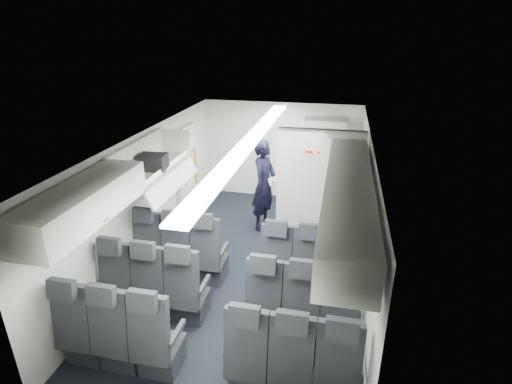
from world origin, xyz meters
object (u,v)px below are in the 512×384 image
at_px(seat_row_front, 243,262).
at_px(carry_on_bag, 153,162).
at_px(seat_row_rear, 202,352).
at_px(galley_unit, 323,163).
at_px(boarding_door, 187,173).
at_px(flight_attendant, 264,185).
at_px(seat_row_mid, 226,300).

height_order(seat_row_front, carry_on_bag, carry_on_bag).
bearing_deg(seat_row_rear, galley_unit, 79.35).
distance_m(galley_unit, boarding_door, 2.84).
xyz_separation_m(seat_row_rear, flight_attendant, (-0.06, 3.74, 0.48)).
bearing_deg(carry_on_bag, flight_attendant, 48.91).
bearing_deg(seat_row_rear, seat_row_mid, 90.00).
xyz_separation_m(seat_row_rear, carry_on_bag, (-1.39, 2.01, 1.39)).
relative_size(seat_row_front, flight_attendant, 1.89).
xyz_separation_m(seat_row_mid, galley_unit, (0.95, 4.15, 0.55)).
bearing_deg(carry_on_bag, seat_row_front, -12.23).
distance_m(seat_row_front, galley_unit, 3.43).
bearing_deg(carry_on_bag, seat_row_rear, -58.84).
height_order(seat_row_front, seat_row_mid, same).
height_order(galley_unit, carry_on_bag, carry_on_bag).
bearing_deg(boarding_door, flight_attendant, -5.25).
xyz_separation_m(seat_row_mid, carry_on_bag, (-1.39, 1.11, 1.39)).
height_order(seat_row_mid, boarding_door, boarding_door).
bearing_deg(seat_row_front, flight_attendant, 91.78).
xyz_separation_m(seat_row_front, flight_attendant, (-0.06, 1.94, 0.48)).
xyz_separation_m(seat_row_front, seat_row_rear, (0.00, -1.80, 0.00)).
bearing_deg(galley_unit, boarding_door, -155.72).
xyz_separation_m(galley_unit, flight_attendant, (-1.01, -1.31, -0.07)).
xyz_separation_m(boarding_door, carry_on_bag, (0.25, -1.87, 0.84)).
distance_m(boarding_door, carry_on_bag, 2.07).
relative_size(seat_row_mid, seat_row_rear, 1.00).
bearing_deg(flight_attendant, boarding_door, 98.22).
xyz_separation_m(seat_row_mid, boarding_door, (-1.64, 2.99, 0.55)).
height_order(galley_unit, boarding_door, galley_unit).
bearing_deg(boarding_door, seat_row_rear, -67.13).
bearing_deg(seat_row_rear, seat_row_front, 90.00).
bearing_deg(galley_unit, carry_on_bag, -127.60).
height_order(seat_row_front, boarding_door, boarding_door).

